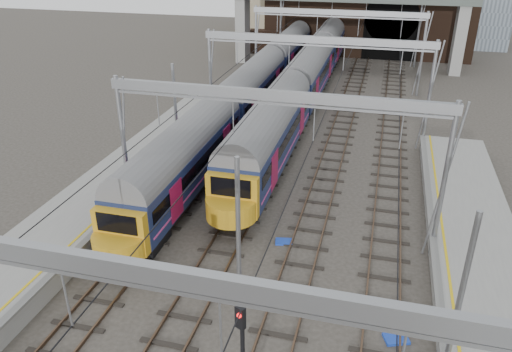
# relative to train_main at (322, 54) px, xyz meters

# --- Properties ---
(ground) EXTENTS (160.00, 160.00, 0.00)m
(ground) POSITION_rel_train_main_xyz_m (2.00, -40.69, -2.54)
(ground) COLOR #38332D
(ground) RESTS_ON ground
(platform_left) EXTENTS (4.32, 55.00, 1.12)m
(platform_left) POSITION_rel_train_main_xyz_m (-8.18, -38.19, -1.99)
(platform_left) COLOR gray
(platform_left) RESTS_ON ground
(tracks) EXTENTS (14.40, 80.00, 0.22)m
(tracks) POSITION_rel_train_main_xyz_m (2.00, -25.69, -2.52)
(tracks) COLOR #4C3828
(tracks) RESTS_ON ground
(overhead_line) EXTENTS (16.80, 80.00, 8.00)m
(overhead_line) POSITION_rel_train_main_xyz_m (2.00, -19.20, 4.03)
(overhead_line) COLOR gray
(overhead_line) RESTS_ON ground
(retaining_wall) EXTENTS (28.00, 2.75, 9.00)m
(retaining_wall) POSITION_rel_train_main_xyz_m (3.40, 11.24, 1.79)
(retaining_wall) COLOR #311F16
(retaining_wall) RESTS_ON ground
(overbridge) EXTENTS (28.00, 3.00, 9.25)m
(overbridge) POSITION_rel_train_main_xyz_m (2.00, 5.31, 4.73)
(overbridge) COLOR gray
(overbridge) RESTS_ON ground
(train_main) EXTENTS (2.89, 66.72, 4.94)m
(train_main) POSITION_rel_train_main_xyz_m (0.00, 0.00, 0.00)
(train_main) COLOR black
(train_main) RESTS_ON ground
(train_second) EXTENTS (2.69, 46.71, 4.67)m
(train_second) POSITION_rel_train_main_xyz_m (-4.00, -14.49, -0.12)
(train_second) COLOR black
(train_second) RESTS_ON ground
(signal_near_centre) EXTENTS (0.36, 0.45, 4.39)m
(signal_near_centre) POSITION_rel_train_main_xyz_m (3.57, -43.60, 0.27)
(signal_near_centre) COLOR black
(signal_near_centre) RESTS_ON ground
(equip_cover_a) EXTENTS (0.97, 0.76, 0.10)m
(equip_cover_a) POSITION_rel_train_main_xyz_m (2.87, -33.49, -2.49)
(equip_cover_a) COLOR #193EBE
(equip_cover_a) RESTS_ON ground
(equip_cover_b) EXTENTS (0.98, 0.84, 0.10)m
(equip_cover_b) POSITION_rel_train_main_xyz_m (3.55, -37.75, -2.49)
(equip_cover_b) COLOR #193EBE
(equip_cover_b) RESTS_ON ground
(equip_cover_c) EXTENTS (1.12, 0.96, 0.11)m
(equip_cover_c) POSITION_rel_train_main_xyz_m (8.58, -39.11, -2.49)
(equip_cover_c) COLOR #193EBE
(equip_cover_c) RESTS_ON ground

